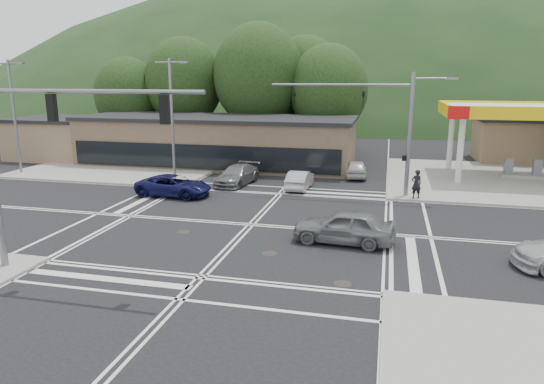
% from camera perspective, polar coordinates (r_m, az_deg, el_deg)
% --- Properties ---
extents(ground, '(120.00, 120.00, 0.00)m').
position_cam_1_polar(ground, '(25.98, -2.48, -3.86)').
color(ground, black).
rests_on(ground, ground).
extents(sidewalk_ne, '(16.00, 16.00, 0.15)m').
position_cam_1_polar(sidewalk_ne, '(40.40, 24.84, 1.27)').
color(sidewalk_ne, gray).
rests_on(sidewalk_ne, ground).
extents(sidewalk_nw, '(16.00, 16.00, 0.15)m').
position_cam_1_polar(sidewalk_nw, '(45.22, -15.68, 3.20)').
color(sidewalk_nw, gray).
rests_on(sidewalk_nw, ground).
extents(gas_station_canopy, '(12.32, 8.34, 5.75)m').
position_cam_1_polar(gas_station_canopy, '(41.17, 28.00, 8.16)').
color(gas_station_canopy, silver).
rests_on(gas_station_canopy, ground).
extents(convenience_store, '(10.00, 6.00, 3.80)m').
position_cam_1_polar(convenience_store, '(50.89, 28.48, 5.25)').
color(convenience_store, '#846B4F').
rests_on(convenience_store, ground).
extents(commercial_row, '(24.00, 8.00, 4.00)m').
position_cam_1_polar(commercial_row, '(43.83, -6.49, 5.85)').
color(commercial_row, brown).
rests_on(commercial_row, ground).
extents(commercial_nw, '(8.00, 7.00, 3.60)m').
position_cam_1_polar(commercial_nw, '(51.54, -23.54, 5.73)').
color(commercial_nw, '#846B4F').
rests_on(commercial_nw, ground).
extents(hill_north, '(252.00, 126.00, 140.00)m').
position_cam_1_polar(hill_north, '(114.30, 10.17, 9.35)').
color(hill_north, '#193517').
rests_on(hill_north, ground).
extents(tree_n_a, '(8.00, 8.00, 11.75)m').
position_cam_1_polar(tree_n_a, '(52.19, -10.32, 12.59)').
color(tree_n_a, '#382619').
rests_on(tree_n_a, ground).
extents(tree_n_b, '(9.00, 9.00, 12.98)m').
position_cam_1_polar(tree_n_b, '(49.53, -1.60, 13.51)').
color(tree_n_b, '#382619').
rests_on(tree_n_b, ground).
extents(tree_n_c, '(7.60, 7.60, 10.87)m').
position_cam_1_polar(tree_n_c, '(48.21, 6.65, 11.89)').
color(tree_n_c, '#382619').
rests_on(tree_n_c, ground).
extents(tree_n_d, '(6.80, 6.80, 9.76)m').
position_cam_1_polar(tree_n_d, '(54.03, -16.64, 10.89)').
color(tree_n_d, '#382619').
rests_on(tree_n_d, ground).
extents(tree_n_e, '(8.40, 8.40, 11.98)m').
position_cam_1_polar(tree_n_e, '(52.59, 3.89, 12.78)').
color(tree_n_e, '#382619').
rests_on(tree_n_e, ground).
extents(streetlight_nw, '(2.50, 0.25, 9.00)m').
position_cam_1_polar(streetlight_nw, '(36.33, -11.61, 8.95)').
color(streetlight_nw, slate).
rests_on(streetlight_nw, ground).
extents(streetlight_w, '(2.50, 0.25, 9.00)m').
position_cam_1_polar(streetlight_w, '(43.77, -28.03, 8.39)').
color(streetlight_w, slate).
rests_on(streetlight_w, ground).
extents(signal_mast_ne, '(11.65, 0.30, 8.00)m').
position_cam_1_polar(signal_mast_ne, '(32.14, 13.73, 8.34)').
color(signal_mast_ne, slate).
rests_on(signal_mast_ne, ground).
extents(signal_mast_sw, '(9.14, 0.28, 8.00)m').
position_cam_1_polar(signal_mast_sw, '(20.67, -26.69, 4.79)').
color(signal_mast_sw, slate).
rests_on(signal_mast_sw, ground).
extents(car_blue_west, '(5.09, 2.54, 1.38)m').
position_cam_1_polar(car_blue_west, '(32.65, -11.48, 0.74)').
color(car_blue_west, '#0E0F3D').
rests_on(car_blue_west, ground).
extents(car_grey_center, '(4.93, 2.28, 1.64)m').
position_cam_1_polar(car_grey_center, '(23.20, 8.46, -4.01)').
color(car_grey_center, slate).
rests_on(car_grey_center, ground).
extents(car_queue_a, '(1.45, 4.00, 1.31)m').
position_cam_1_polar(car_queue_a, '(34.09, 3.29, 1.46)').
color(car_queue_a, '#A6AAAE').
rests_on(car_queue_a, ground).
extents(car_queue_b, '(1.86, 4.08, 1.36)m').
position_cam_1_polar(car_queue_b, '(38.55, 9.89, 2.71)').
color(car_queue_b, '#B3B4AF').
rests_on(car_queue_b, ground).
extents(car_northbound, '(2.64, 5.08, 1.41)m').
position_cam_1_polar(car_northbound, '(35.52, -4.15, 2.01)').
color(car_northbound, slate).
rests_on(car_northbound, ground).
extents(pedestrian, '(0.79, 0.66, 1.85)m').
position_cam_1_polar(pedestrian, '(32.08, 16.62, 0.91)').
color(pedestrian, black).
rests_on(pedestrian, sidewalk_ne).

